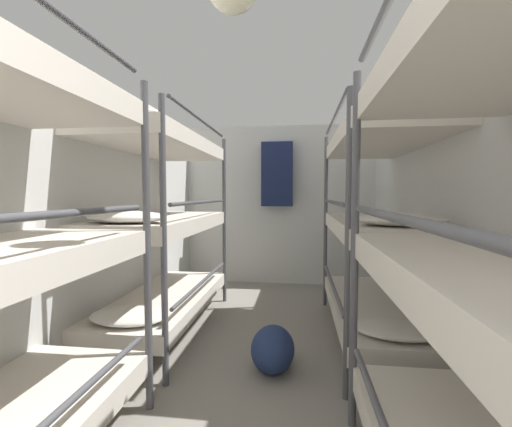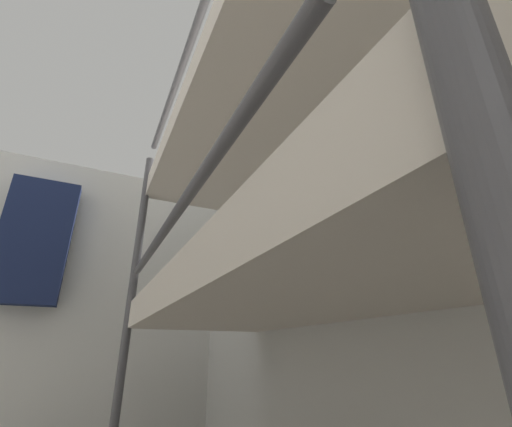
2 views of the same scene
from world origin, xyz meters
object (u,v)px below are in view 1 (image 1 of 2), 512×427
object	(u,v)px
bunk_stack_left_far	(162,223)
hanging_coat	(277,174)
duffel_bag	(273,349)
bunk_stack_right_far	(378,225)

from	to	relation	value
bunk_stack_left_far	hanging_coat	size ratio (longest dim) A/B	2.22
hanging_coat	bunk_stack_left_far	bearing A→B (deg)	-117.75
bunk_stack_left_far	duffel_bag	size ratio (longest dim) A/B	4.41
hanging_coat	bunk_stack_right_far	bearing A→B (deg)	-61.39
bunk_stack_left_far	duffel_bag	xyz separation A→B (m)	(1.08, -0.56, -0.88)
duffel_bag	hanging_coat	bearing A→B (deg)	93.05
bunk_stack_left_far	hanging_coat	distance (m)	2.11
bunk_stack_right_far	duffel_bag	distance (m)	1.35
bunk_stack_right_far	duffel_bag	size ratio (longest dim) A/B	4.41
hanging_coat	duffel_bag	bearing A→B (deg)	-86.95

